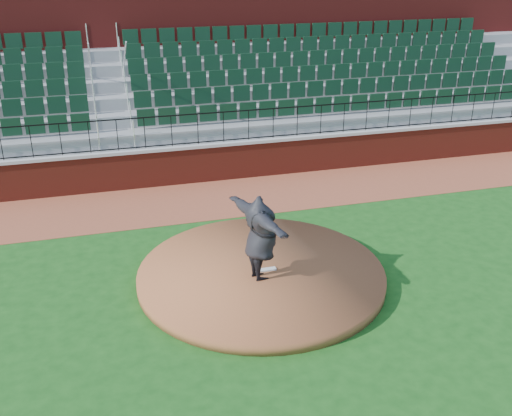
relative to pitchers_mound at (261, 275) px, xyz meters
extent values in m
plane|color=#154B15|center=(0.21, -0.29, -0.12)|extent=(90.00, 90.00, 0.00)
cube|color=brown|center=(0.21, 5.11, -0.12)|extent=(34.00, 3.20, 0.01)
cube|color=maroon|center=(0.21, 6.71, 0.47)|extent=(34.00, 0.35, 1.20)
cube|color=#B7B7B7|center=(0.21, 6.71, 1.12)|extent=(34.00, 0.45, 0.10)
cube|color=maroon|center=(0.21, 12.24, 2.62)|extent=(34.00, 0.50, 5.50)
cylinder|color=brown|center=(0.00, 0.00, 0.00)|extent=(5.79, 5.79, 0.25)
cube|color=silver|center=(0.07, -0.05, 0.14)|extent=(0.55, 0.14, 0.04)
imported|color=black|center=(-0.12, -0.33, 1.15)|extent=(1.22, 2.60, 2.04)
camera|label=1|loc=(-3.35, -11.60, 7.07)|focal=41.44mm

